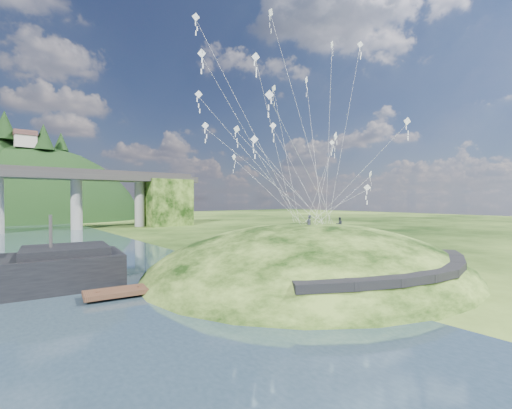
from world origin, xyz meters
TOP-DOWN VIEW (x-y plane):
  - ground at (0.00, 0.00)m, footprint 320.00×320.00m
  - grass_hill at (8.00, 2.00)m, footprint 36.00×32.00m
  - footpath at (7.46, -9.74)m, footprint 22.29×5.84m
  - wooden_dock at (-6.11, 4.01)m, footprint 14.23×4.07m
  - kite_flyers at (9.35, 1.07)m, footprint 4.92×1.36m
  - kite_swarm at (5.92, 3.61)m, footprint 21.28×16.14m

SIDE VIEW (x-z plane):
  - grass_hill at x=8.00m, z-range -8.00..5.00m
  - ground at x=0.00m, z-range 0.00..0.00m
  - wooden_dock at x=-6.11m, z-range -0.06..0.94m
  - footpath at x=7.46m, z-range 1.67..2.50m
  - kite_flyers at x=9.35m, z-range 4.76..6.81m
  - kite_swarm at x=5.92m, z-range 7.76..27.42m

